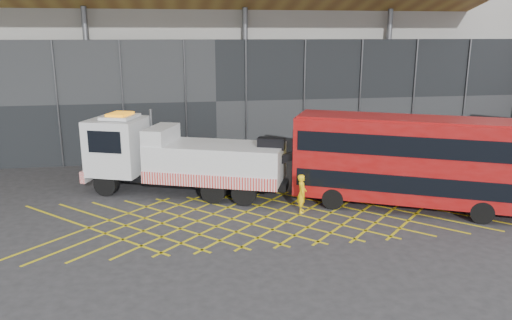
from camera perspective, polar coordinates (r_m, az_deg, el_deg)
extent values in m
plane|color=#2C2C2F|center=(23.25, -6.72, -6.95)|extent=(120.00, 120.00, 0.00)
cube|color=gold|center=(23.54, -18.56, -7.35)|extent=(7.16, 7.16, 0.01)
cube|color=gold|center=(23.54, -18.56, -7.35)|extent=(7.16, 7.16, 0.01)
cube|color=gold|center=(23.33, -14.65, -7.25)|extent=(7.16, 7.16, 0.01)
cube|color=gold|center=(23.33, -14.65, -7.25)|extent=(7.16, 7.16, 0.01)
cube|color=gold|center=(23.24, -10.69, -7.11)|extent=(7.16, 7.16, 0.01)
cube|color=gold|center=(23.24, -10.69, -7.11)|extent=(7.16, 7.16, 0.01)
cube|color=gold|center=(23.25, -6.72, -6.94)|extent=(7.16, 7.16, 0.01)
cube|color=gold|center=(23.25, -6.72, -6.94)|extent=(7.16, 7.16, 0.01)
cube|color=gold|center=(23.37, -2.78, -6.74)|extent=(7.16, 7.16, 0.01)
cube|color=gold|center=(23.37, -2.78, -6.74)|extent=(7.16, 7.16, 0.01)
cube|color=gold|center=(23.60, 1.10, -6.51)|extent=(7.16, 7.16, 0.01)
cube|color=gold|center=(23.60, 1.10, -6.51)|extent=(7.16, 7.16, 0.01)
cube|color=gold|center=(23.94, 4.89, -6.26)|extent=(7.16, 7.16, 0.01)
cube|color=gold|center=(23.94, 4.89, -6.26)|extent=(7.16, 7.16, 0.01)
cube|color=gold|center=(24.38, 8.55, -5.99)|extent=(7.16, 7.16, 0.01)
cube|color=gold|center=(24.38, 8.55, -5.99)|extent=(7.16, 7.16, 0.01)
cube|color=gold|center=(24.91, 12.07, -5.70)|extent=(7.16, 7.16, 0.01)
cube|color=gold|center=(24.91, 12.07, -5.70)|extent=(7.16, 7.16, 0.01)
cube|color=gold|center=(25.53, 15.42, -5.41)|extent=(7.16, 7.16, 0.01)
cube|color=gold|center=(25.53, 15.42, -5.41)|extent=(7.16, 7.16, 0.01)
cube|color=gold|center=(26.23, 18.60, -5.12)|extent=(7.16, 7.16, 0.01)
cube|color=gold|center=(26.23, 18.60, -5.12)|extent=(7.16, 7.16, 0.01)
cube|color=gray|center=(40.78, -5.76, 15.07)|extent=(55.00, 14.00, 18.00)
cube|color=black|center=(33.79, -4.64, 6.77)|extent=(55.00, 0.80, 8.00)
cylinder|color=#595B60|center=(33.71, -18.44, 7.79)|extent=(0.36, 0.36, 10.00)
cylinder|color=#595B60|center=(33.71, -1.22, 8.51)|extent=(0.36, 0.36, 10.00)
cylinder|color=#595B60|center=(36.55, 14.65, 8.51)|extent=(0.36, 0.36, 10.00)
cube|color=black|center=(26.97, -7.88, -2.19)|extent=(10.51, 5.07, 0.40)
cube|color=white|center=(28.10, -15.48, 1.57)|extent=(3.60, 3.67, 2.97)
cube|color=black|center=(28.66, -18.03, 2.68)|extent=(0.98, 2.36, 1.26)
cube|color=red|center=(29.12, -17.79, -1.17)|extent=(1.36, 2.87, 0.63)
cube|color=orange|center=(27.68, -15.29, 5.09)|extent=(1.46, 1.65, 0.14)
cube|color=white|center=(26.20, -4.66, -0.13)|extent=(7.64, 5.27, 1.83)
cube|color=red|center=(25.03, -5.58, -2.47)|extent=(6.61, 2.68, 0.63)
cube|color=white|center=(26.89, -10.81, 2.91)|extent=(2.08, 2.97, 0.80)
cube|color=black|center=(25.27, 1.76, 1.90)|extent=(1.48, 1.04, 0.57)
cube|color=black|center=(25.23, 4.31, 0.52)|extent=(2.47, 1.30, 1.24)
cylinder|color=black|center=(27.63, -16.78, -2.65)|extent=(1.32, 0.84, 1.26)
cylinder|color=black|center=(29.66, -14.59, -1.35)|extent=(1.32, 0.84, 1.26)
cylinder|color=black|center=(24.98, -1.35, -3.81)|extent=(1.32, 0.84, 1.26)
cylinder|color=black|center=(27.21, -0.20, -2.28)|extent=(1.32, 0.84, 1.26)
cylinder|color=#595B60|center=(28.34, -11.84, 3.20)|extent=(0.16, 0.16, 2.51)
cube|color=maroon|center=(25.13, 17.29, 0.03)|extent=(11.07, 7.22, 3.91)
cube|color=black|center=(25.36, 17.14, -1.97)|extent=(10.70, 7.08, 0.86)
cube|color=black|center=(24.94, 17.44, 2.03)|extent=(10.70, 7.08, 0.96)
cube|color=black|center=(25.84, 4.75, -0.96)|extent=(1.06, 2.05, 1.31)
cube|color=black|center=(25.44, 4.83, 2.87)|extent=(1.06, 2.05, 0.96)
cube|color=yellow|center=(25.61, 4.77, 1.11)|extent=(0.85, 1.64, 0.35)
cube|color=maroon|center=(24.74, 17.63, 4.49)|extent=(10.78, 6.94, 0.12)
cylinder|color=black|center=(24.76, 8.77, -4.40)|extent=(1.07, 0.74, 1.05)
cylinder|color=black|center=(26.91, 9.45, -2.90)|extent=(1.07, 0.74, 1.05)
cylinder|color=black|center=(24.86, 24.43, -5.48)|extent=(1.07, 0.74, 1.05)
cylinder|color=black|center=(27.00, 23.83, -3.90)|extent=(1.07, 0.74, 1.05)
imported|color=yellow|center=(24.06, 5.27, -3.81)|extent=(0.60, 0.77, 1.87)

